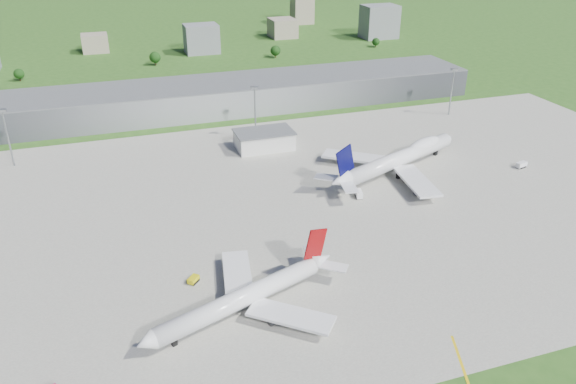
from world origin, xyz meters
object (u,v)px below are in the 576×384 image
object	(u,v)px
airliner_blue_quad	(400,158)
van_white_far	(521,165)
van_white_near	(359,194)
airliner_red_twin	(247,296)
tug_yellow	(193,280)

from	to	relation	value
airliner_blue_quad	van_white_far	size ratio (longest dim) A/B	13.93
van_white_near	airliner_red_twin	bearing A→B (deg)	147.35
van_white_near	van_white_far	world-z (taller)	van_white_near
airliner_blue_quad	tug_yellow	world-z (taller)	airliner_blue_quad
tug_yellow	van_white_near	bearing A→B (deg)	-19.98
airliner_blue_quad	van_white_near	distance (m)	32.59
tug_yellow	van_white_near	world-z (taller)	van_white_near
van_white_near	tug_yellow	bearing A→B (deg)	131.82
airliner_red_twin	van_white_near	bearing A→B (deg)	-157.90
airliner_red_twin	van_white_near	distance (m)	79.64
airliner_red_twin	van_white_near	size ratio (longest dim) A/B	10.92
airliner_blue_quad	van_white_near	world-z (taller)	airliner_blue_quad
airliner_blue_quad	van_white_near	size ratio (longest dim) A/B	13.46
airliner_red_twin	tug_yellow	bearing A→B (deg)	-75.82
airliner_red_twin	airliner_blue_quad	bearing A→B (deg)	-160.60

